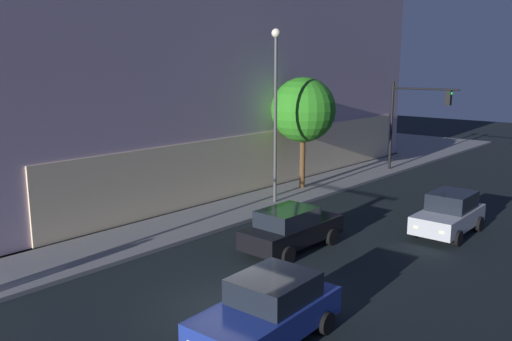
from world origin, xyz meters
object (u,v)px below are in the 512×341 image
object	(u,v)px
car_blue	(268,310)
car_silver	(449,214)
traffic_light_far_corner	(412,112)
sidewalk_tree	(303,110)
street_lamp_sidewalk	(276,97)
modern_building	(154,50)
car_black	(291,228)

from	to	relation	value
car_blue	car_silver	size ratio (longest dim) A/B	1.05
traffic_light_far_corner	sidewalk_tree	distance (m)	8.75
street_lamp_sidewalk	car_silver	size ratio (longest dim) A/B	2.09
traffic_light_far_corner	street_lamp_sidewalk	size ratio (longest dim) A/B	0.68
modern_building	car_blue	distance (m)	25.98
car_silver	modern_building	bearing A→B (deg)	86.31
modern_building	street_lamp_sidewalk	bearing A→B (deg)	-101.21
car_blue	car_silver	world-z (taller)	car_silver
sidewalk_tree	car_black	world-z (taller)	sidewalk_tree
traffic_light_far_corner	car_blue	world-z (taller)	traffic_light_far_corner
traffic_light_far_corner	car_silver	bearing A→B (deg)	-147.40
car_silver	traffic_light_far_corner	bearing A→B (deg)	32.60
street_lamp_sidewalk	modern_building	bearing A→B (deg)	78.79
modern_building	car_black	distance (m)	20.21
street_lamp_sidewalk	car_black	world-z (taller)	street_lamp_sidewalk
street_lamp_sidewalk	car_blue	world-z (taller)	street_lamp_sidewalk
car_blue	street_lamp_sidewalk	bearing A→B (deg)	38.65
car_blue	car_black	distance (m)	6.98
sidewalk_tree	car_black	size ratio (longest dim) A/B	1.39
traffic_light_far_corner	street_lamp_sidewalk	bearing A→B (deg)	172.10
car_blue	car_black	world-z (taller)	car_blue
sidewalk_tree	car_silver	xyz separation A→B (m)	(-2.41, -9.44, -3.68)
street_lamp_sidewalk	car_black	size ratio (longest dim) A/B	1.91
modern_building	street_lamp_sidewalk	size ratio (longest dim) A/B	3.69
street_lamp_sidewalk	sidewalk_tree	bearing A→B (deg)	14.32
modern_building	sidewalk_tree	size ratio (longest dim) A/B	5.09
street_lamp_sidewalk	car_blue	bearing A→B (deg)	-141.35
sidewalk_tree	car_blue	xyz separation A→B (m)	(-14.21, -9.43, -3.71)
traffic_light_far_corner	street_lamp_sidewalk	world-z (taller)	street_lamp_sidewalk
modern_building	car_blue	xyz separation A→B (m)	(-13.17, -21.22, -7.16)
modern_building	traffic_light_far_corner	bearing A→B (deg)	-56.79
modern_building	car_blue	world-z (taller)	modern_building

